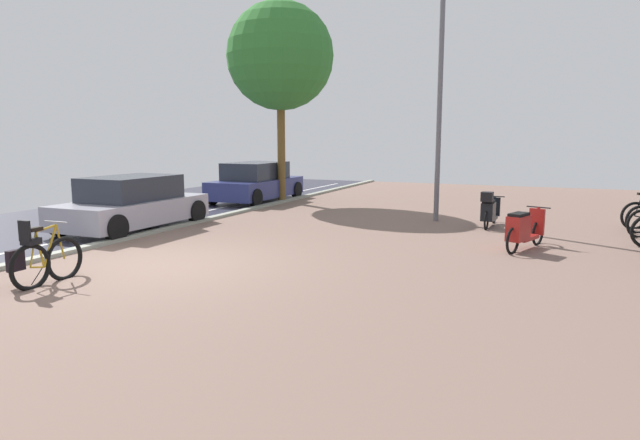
# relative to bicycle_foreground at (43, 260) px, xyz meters

# --- Properties ---
(ground) EXTENTS (21.00, 40.00, 0.13)m
(ground) POSITION_rel_bicycle_foreground_xyz_m (2.27, 1.74, -0.42)
(ground) COLOR #2F2E3C
(bicycle_foreground) EXTENTS (0.66, 1.40, 1.11)m
(bicycle_foreground) POSITION_rel_bicycle_foreground_xyz_m (0.00, 0.00, 0.00)
(bicycle_foreground) COLOR black
(bicycle_foreground) RESTS_ON ground
(scooter_near) EXTENTS (0.83, 1.78, 0.87)m
(scooter_near) POSITION_rel_bicycle_foreground_xyz_m (6.87, 5.87, 0.03)
(scooter_near) COLOR black
(scooter_near) RESTS_ON ground
(scooter_mid) EXTENTS (0.52, 1.73, 0.99)m
(scooter_mid) POSITION_rel_bicycle_foreground_xyz_m (5.90, 8.61, 0.05)
(scooter_mid) COLOR black
(scooter_mid) RESTS_ON ground
(parked_car_near) EXTENTS (1.95, 4.04, 1.35)m
(parked_car_near) POSITION_rel_bicycle_foreground_xyz_m (-2.46, 4.72, 0.24)
(parked_car_near) COLOR #A7A4B0
(parked_car_near) RESTS_ON ground
(parked_car_far) EXTENTS (1.95, 4.19, 1.43)m
(parked_car_far) POSITION_rel_bicycle_foreground_xyz_m (-2.66, 11.36, 0.28)
(parked_car_far) COLOR navy
(parked_car_far) RESTS_ON ground
(lamp_post) EXTENTS (0.20, 0.52, 6.49)m
(lamp_post) POSITION_rel_bicycle_foreground_xyz_m (4.41, 9.16, 3.17)
(lamp_post) COLOR slate
(lamp_post) RESTS_ON ground
(street_tree) EXTENTS (3.78, 3.78, 7.06)m
(street_tree) POSITION_rel_bicycle_foreground_xyz_m (-1.72, 11.59, 4.75)
(street_tree) COLOR brown
(street_tree) RESTS_ON ground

